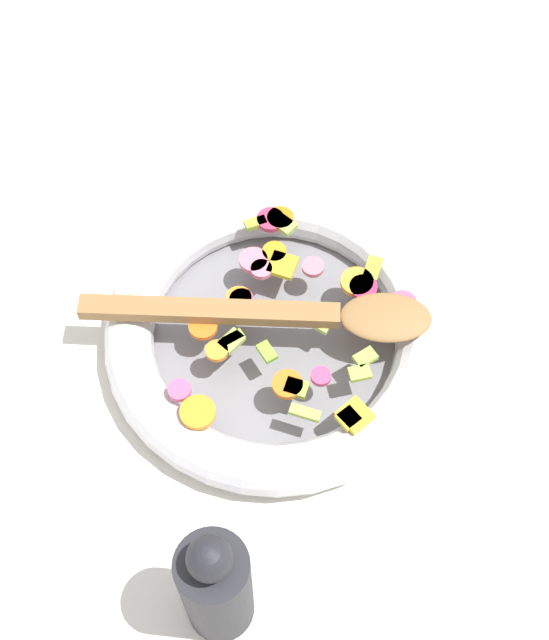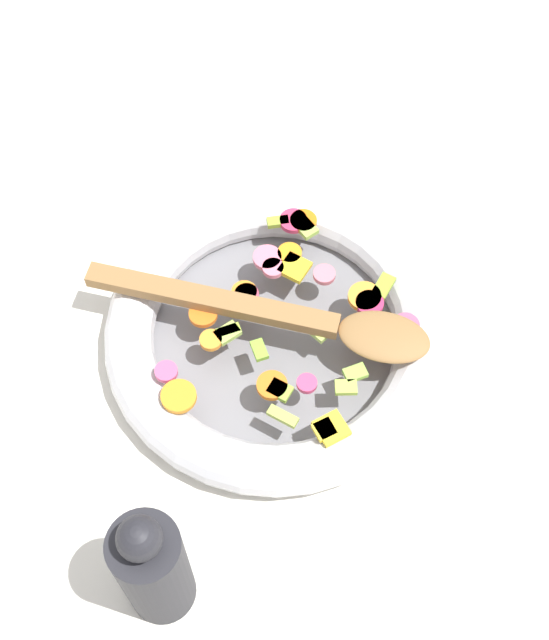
% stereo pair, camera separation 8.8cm
% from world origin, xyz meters
% --- Properties ---
extents(ground_plane, '(4.00, 4.00, 0.00)m').
position_xyz_m(ground_plane, '(0.00, 0.00, 0.00)').
color(ground_plane, silver).
extents(skillet, '(0.35, 0.35, 0.05)m').
position_xyz_m(skillet, '(0.00, 0.00, 0.02)').
color(skillet, slate).
rests_on(skillet, ground_plane).
extents(chopped_vegetables, '(0.23, 0.27, 0.01)m').
position_xyz_m(chopped_vegetables, '(0.01, 0.01, 0.05)').
color(chopped_vegetables, orange).
rests_on(chopped_vegetables, skillet).
extents(wooden_spoon, '(0.32, 0.21, 0.01)m').
position_xyz_m(wooden_spoon, '(0.02, 0.01, 0.06)').
color(wooden_spoon, olive).
rests_on(wooden_spoon, chopped_vegetables).
extents(pepper_mill, '(0.06, 0.06, 0.18)m').
position_xyz_m(pepper_mill, '(0.11, -0.25, 0.08)').
color(pepper_mill, '#232328').
rests_on(pepper_mill, ground_plane).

